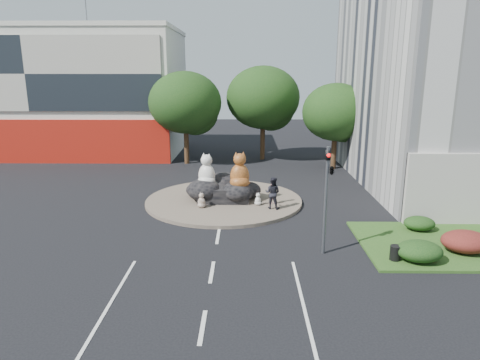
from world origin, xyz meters
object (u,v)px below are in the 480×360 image
object	(u,v)px
parked_car	(83,154)
kitten_white	(258,199)
cat_white	(207,170)
pedestrian_dark	(273,193)
kitten_calico	(202,200)
litter_bin	(395,253)
pedestrian_pink	(273,191)
cat_tabby	(240,170)

from	to	relation	value
parked_car	kitten_white	bearing A→B (deg)	-135.17
cat_white	pedestrian_dark	bearing A→B (deg)	6.18
cat_white	pedestrian_dark	xyz separation A→B (m)	(4.07, -1.78, -1.01)
kitten_calico	parked_car	xyz separation A→B (m)	(-12.62, 14.61, 0.06)
parked_car	litter_bin	bearing A→B (deg)	-138.74
pedestrian_pink	litter_bin	size ratio (longest dim) A/B	2.47
cat_tabby	litter_bin	distance (m)	11.09
litter_bin	pedestrian_pink	bearing A→B (deg)	121.55
cat_tabby	pedestrian_dark	size ratio (longest dim) A/B	1.19
cat_white	kitten_white	bearing A→B (deg)	10.65
cat_white	litter_bin	xyz separation A→B (m)	(9.05, -8.80, -1.73)
pedestrian_dark	kitten_calico	bearing A→B (deg)	17.60
cat_white	litter_bin	size ratio (longest dim) A/B	3.29
cat_white	pedestrian_pink	world-z (taller)	cat_white
cat_white	cat_tabby	bearing A→B (deg)	20.16
litter_bin	pedestrian_dark	bearing A→B (deg)	125.38
pedestrian_pink	pedestrian_dark	xyz separation A→B (m)	(-0.08, -0.96, 0.16)
kitten_white	litter_bin	world-z (taller)	kitten_white
kitten_white	kitten_calico	bearing A→B (deg)	136.02
kitten_calico	kitten_white	world-z (taller)	kitten_calico
pedestrian_pink	pedestrian_dark	distance (m)	0.98
kitten_calico	pedestrian_pink	world-z (taller)	pedestrian_pink
cat_white	pedestrian_pink	distance (m)	4.40
litter_bin	kitten_calico	bearing A→B (deg)	142.27
cat_white	parked_car	distance (m)	18.30
cat_tabby	litter_bin	xyz separation A→B (m)	(6.96, -8.44, -1.80)
cat_tabby	litter_bin	size ratio (longest dim) A/B	3.53
kitten_white	pedestrian_dark	world-z (taller)	pedestrian_dark
cat_tabby	pedestrian_dark	xyz separation A→B (m)	(1.98, -1.43, -1.08)
kitten_calico	litter_bin	size ratio (longest dim) A/B	1.45
litter_bin	kitten_white	bearing A→B (deg)	127.21
pedestrian_dark	parked_car	bearing A→B (deg)	-21.63
kitten_white	pedestrian_pink	distance (m)	1.06
kitten_calico	pedestrian_pink	bearing A→B (deg)	50.33
kitten_calico	parked_car	distance (m)	19.31
cat_white	pedestrian_pink	size ratio (longest dim) A/B	1.33
cat_tabby	kitten_calico	xyz separation A→B (m)	(-2.29, -1.28, -1.58)
pedestrian_pink	parked_car	bearing A→B (deg)	-77.41
cat_white	kitten_calico	xyz separation A→B (m)	(-0.19, -1.64, -1.50)
kitten_calico	kitten_white	size ratio (longest dim) A/B	1.18
kitten_white	pedestrian_dark	xyz separation A→B (m)	(0.85, -0.66, 0.57)
cat_white	kitten_white	size ratio (longest dim) A/B	2.68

